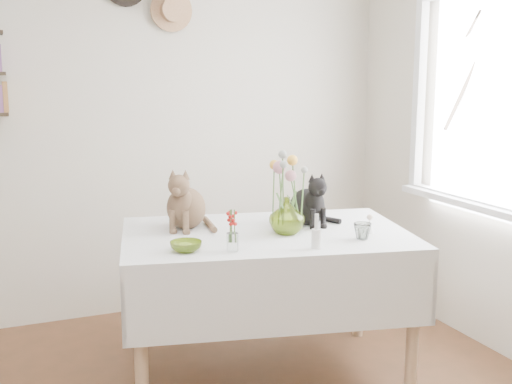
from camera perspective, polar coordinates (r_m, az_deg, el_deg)
name	(u,v)px	position (r m, az deg, el deg)	size (l,w,h in m)	color
room	(220,190)	(2.20, -3.22, 0.18)	(4.08, 4.58, 2.58)	brown
window	(499,117)	(3.91, 20.82, 6.22)	(0.12, 1.52, 1.32)	white
dining_table	(266,268)	(3.48, 0.89, -6.75)	(1.68, 1.27, 0.81)	white
tabby_cat	(186,197)	(3.51, -6.25, -0.42)	(0.23, 0.29, 0.34)	brown
black_cat	(307,197)	(3.59, 4.59, -0.46)	(0.20, 0.26, 0.31)	black
flower_vase	(287,215)	(3.37, 2.76, -2.10)	(0.19, 0.19, 0.20)	#ACC742
green_bowl	(186,246)	(3.08, -6.25, -4.82)	(0.15, 0.15, 0.05)	#ACC742
drinking_glass	(362,231)	(3.31, 9.44, -3.46)	(0.09, 0.09, 0.08)	white
candlestick	(316,237)	(3.11, 5.38, -3.99)	(0.05, 0.05, 0.17)	white
berry_jar	(232,231)	(3.04, -2.11, -3.48)	(0.06, 0.06, 0.23)	white
porcelain_figurine	(369,225)	(3.45, 10.05, -2.89)	(0.05, 0.05, 0.10)	white
flower_bouquet	(287,170)	(3.34, 2.74, 1.98)	(0.17, 0.13, 0.39)	#4C7233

